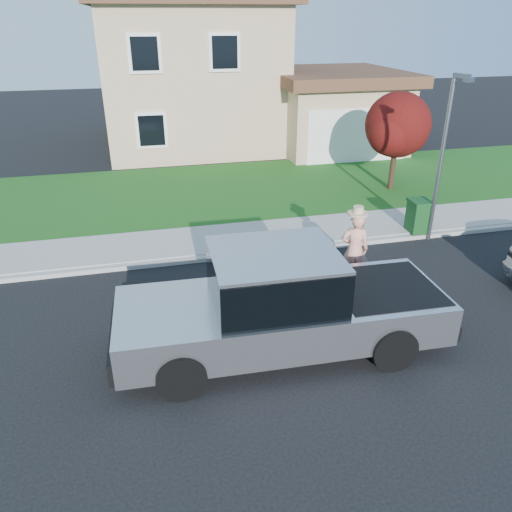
{
  "coord_description": "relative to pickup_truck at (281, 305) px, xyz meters",
  "views": [
    {
      "loc": [
        -2.91,
        -9.14,
        5.98
      ],
      "look_at": [
        -0.59,
        0.44,
        1.2
      ],
      "focal_mm": 35.0,
      "sensor_mm": 36.0,
      "label": 1
    }
  ],
  "objects": [
    {
      "name": "street_lamp",
      "position": [
        5.74,
        4.04,
        1.67
      ],
      "size": [
        0.29,
        0.61,
        4.65
      ],
      "rotation": [
        0.0,
        0.0,
        0.23
      ],
      "color": "slate",
      "rests_on": "ground"
    },
    {
      "name": "curb",
      "position": [
        1.53,
        4.24,
        -0.92
      ],
      "size": [
        40.0,
        0.2,
        0.12
      ],
      "primitive_type": "cube",
      "color": "gray",
      "rests_on": "ground"
    },
    {
      "name": "pickup_truck",
      "position": [
        0.0,
        0.0,
        0.0
      ],
      "size": [
        6.5,
        2.59,
        2.11
      ],
      "rotation": [
        0.0,
        0.0,
        -0.03
      ],
      "color": "black",
      "rests_on": "ground"
    },
    {
      "name": "house",
      "position": [
        1.84,
        17.72,
        2.18
      ],
      "size": [
        14.0,
        11.3,
        6.85
      ],
      "color": "tan",
      "rests_on": "ground"
    },
    {
      "name": "lawn",
      "position": [
        1.53,
        9.84,
        -0.93
      ],
      "size": [
        40.0,
        7.0,
        0.1
      ],
      "primitive_type": "cube",
      "color": "#1B5016",
      "rests_on": "ground"
    },
    {
      "name": "ornamental_tree",
      "position": [
        6.78,
        8.47,
        1.36
      ],
      "size": [
        2.56,
        2.31,
        3.51
      ],
      "color": "black",
      "rests_on": "lawn"
    },
    {
      "name": "trash_bin",
      "position": [
        5.53,
        4.44,
        -0.35
      ],
      "size": [
        0.62,
        0.71,
        0.96
      ],
      "rotation": [
        0.0,
        0.0,
        -0.05
      ],
      "color": "#103D16",
      "rests_on": "sidewalk"
    },
    {
      "name": "woman",
      "position": [
        2.46,
        2.14,
        -0.03
      ],
      "size": [
        0.76,
        0.6,
        2.01
      ],
      "rotation": [
        0.0,
        0.0,
        2.86
      ],
      "color": "#E2937C",
      "rests_on": "ground"
    },
    {
      "name": "ground",
      "position": [
        0.53,
        1.34,
        -0.98
      ],
      "size": [
        80.0,
        80.0,
        0.0
      ],
      "primitive_type": "plane",
      "color": "black",
      "rests_on": "ground"
    },
    {
      "name": "sidewalk",
      "position": [
        1.53,
        5.34,
        -0.91
      ],
      "size": [
        40.0,
        2.0,
        0.15
      ],
      "primitive_type": "cube",
      "color": "gray",
      "rests_on": "ground"
    }
  ]
}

